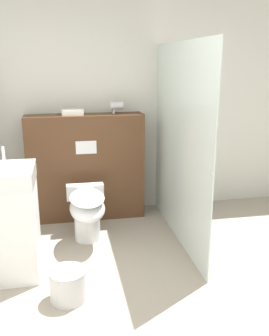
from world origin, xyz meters
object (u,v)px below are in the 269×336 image
at_px(hair_drier, 117,106).
at_px(waste_bin, 68,285).
at_px(toilet, 87,211).
at_px(sink_vanity, 7,222).

bearing_deg(hair_drier, waste_bin, -111.31).
bearing_deg(hair_drier, toilet, -122.25).
relative_size(toilet, waste_bin, 2.32).
relative_size(sink_vanity, waste_bin, 3.82).
xyz_separation_m(sink_vanity, hair_drier, (1.08, 1.11, 0.80)).
relative_size(sink_vanity, hair_drier, 6.32).
relative_size(toilet, sink_vanity, 0.61).
bearing_deg(toilet, sink_vanity, -145.28).
height_order(sink_vanity, hair_drier, hair_drier).
bearing_deg(hair_drier, sink_vanity, -134.26).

